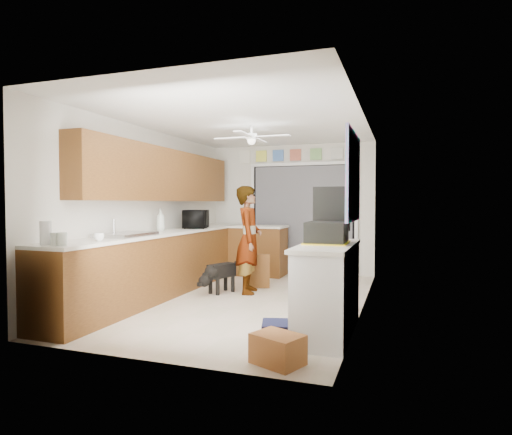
% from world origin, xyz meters
% --- Properties ---
extents(floor, '(5.00, 5.00, 0.00)m').
position_xyz_m(floor, '(0.00, 0.00, 0.00)').
color(floor, beige).
rests_on(floor, ground).
extents(ceiling, '(5.00, 5.00, 0.00)m').
position_xyz_m(ceiling, '(0.00, 0.00, 2.50)').
color(ceiling, white).
rests_on(ceiling, ground).
extents(wall_back, '(3.20, 0.00, 3.20)m').
position_xyz_m(wall_back, '(0.00, 2.50, 1.25)').
color(wall_back, silver).
rests_on(wall_back, ground).
extents(wall_front, '(3.20, 0.00, 3.20)m').
position_xyz_m(wall_front, '(0.00, -2.50, 1.25)').
color(wall_front, silver).
rests_on(wall_front, ground).
extents(wall_left, '(0.00, 5.00, 5.00)m').
position_xyz_m(wall_left, '(-1.60, 0.00, 1.25)').
color(wall_left, silver).
rests_on(wall_left, ground).
extents(wall_right, '(0.00, 5.00, 5.00)m').
position_xyz_m(wall_right, '(1.60, 0.00, 1.25)').
color(wall_right, silver).
rests_on(wall_right, ground).
extents(left_base_cabinets, '(0.60, 4.80, 0.90)m').
position_xyz_m(left_base_cabinets, '(-1.30, 0.00, 0.45)').
color(left_base_cabinets, brown).
rests_on(left_base_cabinets, floor).
extents(left_countertop, '(0.62, 4.80, 0.04)m').
position_xyz_m(left_countertop, '(-1.29, 0.00, 0.92)').
color(left_countertop, white).
rests_on(left_countertop, left_base_cabinets).
extents(upper_cabinets, '(0.32, 4.00, 0.80)m').
position_xyz_m(upper_cabinets, '(-1.44, 0.20, 1.80)').
color(upper_cabinets, brown).
rests_on(upper_cabinets, wall_left).
extents(sink_basin, '(0.50, 0.76, 0.06)m').
position_xyz_m(sink_basin, '(-1.29, -1.00, 0.95)').
color(sink_basin, silver).
rests_on(sink_basin, left_countertop).
extents(faucet, '(0.03, 0.03, 0.22)m').
position_xyz_m(faucet, '(-1.48, -1.00, 1.05)').
color(faucet, silver).
rests_on(faucet, left_countertop).
extents(peninsula_base, '(1.00, 0.60, 0.90)m').
position_xyz_m(peninsula_base, '(-0.50, 2.00, 0.45)').
color(peninsula_base, brown).
rests_on(peninsula_base, floor).
extents(peninsula_top, '(1.04, 0.64, 0.04)m').
position_xyz_m(peninsula_top, '(-0.50, 2.00, 0.92)').
color(peninsula_top, white).
rests_on(peninsula_top, peninsula_base).
extents(back_opening_recess, '(2.00, 0.06, 2.10)m').
position_xyz_m(back_opening_recess, '(0.25, 2.47, 1.05)').
color(back_opening_recess, black).
rests_on(back_opening_recess, wall_back).
extents(curtain_panel, '(1.90, 0.03, 2.05)m').
position_xyz_m(curtain_panel, '(0.25, 2.43, 1.05)').
color(curtain_panel, slate).
rests_on(curtain_panel, wall_back).
extents(door_trim_left, '(0.06, 0.04, 2.10)m').
position_xyz_m(door_trim_left, '(-0.77, 2.44, 1.05)').
color(door_trim_left, white).
rests_on(door_trim_left, wall_back).
extents(door_trim_right, '(0.06, 0.04, 2.10)m').
position_xyz_m(door_trim_right, '(1.27, 2.44, 1.05)').
color(door_trim_right, white).
rests_on(door_trim_right, wall_back).
extents(door_trim_head, '(2.10, 0.04, 0.06)m').
position_xyz_m(door_trim_head, '(0.25, 2.44, 2.12)').
color(door_trim_head, white).
rests_on(door_trim_head, wall_back).
extents(header_frame_0, '(0.22, 0.02, 0.22)m').
position_xyz_m(header_frame_0, '(-0.60, 2.47, 2.30)').
color(header_frame_0, '#E6EA4E').
rests_on(header_frame_0, wall_back).
extents(header_frame_1, '(0.22, 0.02, 0.22)m').
position_xyz_m(header_frame_1, '(-0.25, 2.47, 2.30)').
color(header_frame_1, '#4975C3').
rests_on(header_frame_1, wall_back).
extents(header_frame_2, '(0.22, 0.02, 0.22)m').
position_xyz_m(header_frame_2, '(0.10, 2.47, 2.30)').
color(header_frame_2, '#C15F48').
rests_on(header_frame_2, wall_back).
extents(header_frame_3, '(0.22, 0.02, 0.22)m').
position_xyz_m(header_frame_3, '(0.50, 2.47, 2.30)').
color(header_frame_3, '#79AD63').
rests_on(header_frame_3, wall_back).
extents(header_frame_4, '(0.22, 0.02, 0.22)m').
position_xyz_m(header_frame_4, '(0.90, 2.47, 2.30)').
color(header_frame_4, beige).
rests_on(header_frame_4, wall_back).
extents(route66_sign, '(0.22, 0.02, 0.26)m').
position_xyz_m(route66_sign, '(-0.95, 2.47, 2.30)').
color(route66_sign, silver).
rests_on(route66_sign, wall_back).
extents(right_counter_base, '(0.50, 1.40, 0.90)m').
position_xyz_m(right_counter_base, '(1.35, -1.20, 0.45)').
color(right_counter_base, white).
rests_on(right_counter_base, floor).
extents(right_counter_top, '(0.54, 1.44, 0.04)m').
position_xyz_m(right_counter_top, '(1.34, -1.20, 0.92)').
color(right_counter_top, white).
rests_on(right_counter_top, right_counter_base).
extents(abstract_painting, '(0.03, 1.15, 0.95)m').
position_xyz_m(abstract_painting, '(1.58, -1.00, 1.65)').
color(abstract_painting, '#F85BD6').
rests_on(abstract_painting, wall_right).
extents(ceiling_fan, '(1.14, 1.14, 0.24)m').
position_xyz_m(ceiling_fan, '(0.00, 0.20, 2.32)').
color(ceiling_fan, white).
rests_on(ceiling_fan, ceiling).
extents(microwave, '(0.53, 0.65, 0.31)m').
position_xyz_m(microwave, '(-1.23, 0.85, 1.09)').
color(microwave, black).
rests_on(microwave, left_countertop).
extents(soap_bottle, '(0.16, 0.16, 0.34)m').
position_xyz_m(soap_bottle, '(-1.45, 0.09, 1.11)').
color(soap_bottle, silver).
rests_on(soap_bottle, left_countertop).
extents(cup, '(0.12, 0.12, 0.09)m').
position_xyz_m(cup, '(-1.16, -1.69, 0.99)').
color(cup, white).
rests_on(cup, left_countertop).
extents(jar_a, '(0.11, 0.11, 0.14)m').
position_xyz_m(jar_a, '(-1.15, -2.25, 1.01)').
color(jar_a, silver).
rests_on(jar_a, left_countertop).
extents(jar_b, '(0.11, 0.11, 0.13)m').
position_xyz_m(jar_b, '(-1.24, -2.25, 1.01)').
color(jar_b, silver).
rests_on(jar_b, left_countertop).
extents(paper_towel_roll, '(0.14, 0.14, 0.25)m').
position_xyz_m(paper_towel_roll, '(-1.36, -2.25, 1.06)').
color(paper_towel_roll, white).
rests_on(paper_towel_roll, left_countertop).
extents(suitcase, '(0.41, 0.54, 0.23)m').
position_xyz_m(suitcase, '(1.32, -1.11, 1.05)').
color(suitcase, black).
rests_on(suitcase, right_counter_top).
extents(suitcase_rim, '(0.45, 0.59, 0.02)m').
position_xyz_m(suitcase_rim, '(1.32, -1.11, 0.94)').
color(suitcase_rim, yellow).
rests_on(suitcase_rim, suitcase).
extents(suitcase_lid, '(0.42, 0.04, 0.50)m').
position_xyz_m(suitcase_lid, '(1.32, -0.82, 1.30)').
color(suitcase_lid, black).
rests_on(suitcase_lid, suitcase).
extents(cardboard_box, '(0.50, 0.44, 0.25)m').
position_xyz_m(cardboard_box, '(1.09, -2.20, 0.13)').
color(cardboard_box, '#B06437').
rests_on(cardboard_box, floor).
extents(navy_crate, '(0.44, 0.40, 0.23)m').
position_xyz_m(navy_crate, '(1.00, -1.75, 0.11)').
color(navy_crate, black).
rests_on(navy_crate, floor).
extents(cabinet_door_panel, '(0.40, 0.25, 0.56)m').
position_xyz_m(cabinet_door_panel, '(-0.08, 0.73, 0.28)').
color(cabinet_door_panel, brown).
rests_on(cabinet_door_panel, floor).
extents(man, '(0.52, 0.67, 1.63)m').
position_xyz_m(man, '(-0.12, 0.43, 0.81)').
color(man, white).
rests_on(man, floor).
extents(dog, '(0.50, 0.69, 0.50)m').
position_xyz_m(dog, '(-0.51, 0.29, 0.25)').
color(dog, black).
rests_on(dog, floor).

